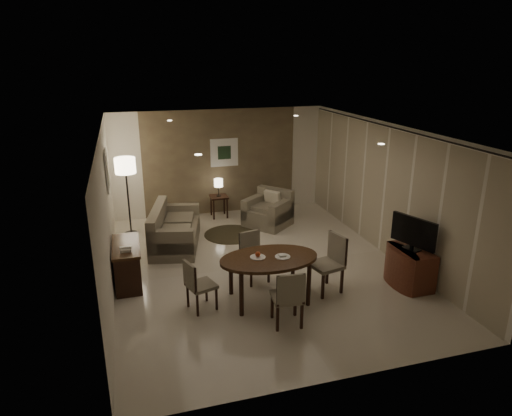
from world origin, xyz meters
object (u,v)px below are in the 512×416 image
object	(u,v)px
sofa	(175,227)
floor_lamp	(128,197)
tv_cabinet	(410,267)
side_table	(219,206)
console_desk	(127,264)
chair_left	(202,285)
chair_near	(287,296)
chair_right	(326,264)
armchair	(268,209)
dining_table	(269,279)
chair_far	(255,258)

from	to	relation	value
sofa	floor_lamp	xyz separation A→B (m)	(-0.93, 0.99, 0.47)
tv_cabinet	side_table	size ratio (longest dim) A/B	1.61
console_desk	side_table	world-z (taller)	console_desk
floor_lamp	chair_left	bearing A→B (deg)	-74.71
chair_near	chair_right	xyz separation A→B (m)	(1.00, 0.78, 0.04)
sofa	chair_left	bearing A→B (deg)	-164.99
chair_left	floor_lamp	size ratio (longest dim) A/B	0.48
chair_left	chair_right	bearing A→B (deg)	-108.53
armchair	floor_lamp	distance (m)	3.29
chair_right	chair_near	bearing A→B (deg)	-65.16
chair_near	chair_left	world-z (taller)	chair_near
dining_table	chair_far	size ratio (longest dim) A/B	1.83
chair_near	side_table	world-z (taller)	chair_near
dining_table	armchair	distance (m)	3.59
chair_near	armchair	world-z (taller)	chair_near
dining_table	armchair	world-z (taller)	armchair
chair_far	chair_left	world-z (taller)	chair_far
side_table	chair_left	bearing A→B (deg)	-105.43
sofa	chair_far	bearing A→B (deg)	-136.67
side_table	floor_lamp	distance (m)	2.40
chair_far	dining_table	bearing A→B (deg)	-100.32
chair_far	chair_right	xyz separation A→B (m)	(1.07, -0.72, 0.06)
chair_far	sofa	xyz separation A→B (m)	(-1.21, 2.06, -0.02)
floor_lamp	side_table	bearing A→B (deg)	15.46
side_table	console_desk	bearing A→B (deg)	-127.10
chair_left	floor_lamp	world-z (taller)	floor_lamp
console_desk	floor_lamp	bearing A→B (deg)	87.33
console_desk	chair_near	distance (m)	3.11
console_desk	tv_cabinet	world-z (taller)	console_desk
dining_table	sofa	world-z (taller)	sofa
armchair	tv_cabinet	bearing A→B (deg)	-17.15
console_desk	chair_near	bearing A→B (deg)	-41.69
chair_far	floor_lamp	world-z (taller)	floor_lamp
chair_right	chair_left	bearing A→B (deg)	-103.70
dining_table	chair_far	world-z (taller)	chair_far
chair_far	floor_lamp	bearing A→B (deg)	112.13
chair_right	dining_table	bearing A→B (deg)	-102.81
chair_left	chair_right	distance (m)	2.18
dining_table	side_table	size ratio (longest dim) A/B	2.98
chair_far	chair_right	distance (m)	1.30
console_desk	floor_lamp	world-z (taller)	floor_lamp
chair_right	armchair	world-z (taller)	chair_right
chair_left	side_table	distance (m)	4.53
console_desk	chair_left	size ratio (longest dim) A/B	1.39
chair_right	floor_lamp	size ratio (longest dim) A/B	0.57
side_table	chair_right	bearing A→B (deg)	-77.46
dining_table	chair_right	world-z (taller)	chair_right
console_desk	tv_cabinet	xyz separation A→B (m)	(4.89, -1.50, -0.03)
chair_left	side_table	xyz separation A→B (m)	(1.20, 4.37, -0.15)
tv_cabinet	floor_lamp	distance (m)	6.24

